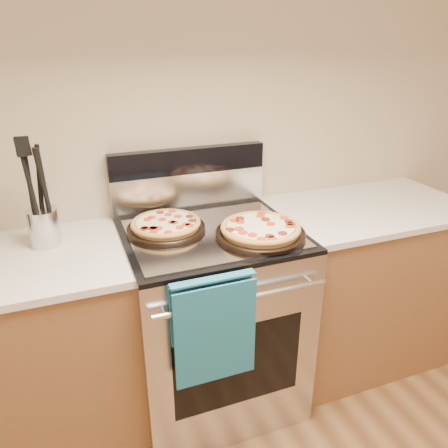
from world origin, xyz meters
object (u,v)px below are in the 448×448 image
object	(u,v)px
utensil_crock	(44,227)
pepperoni_pizza_back	(166,225)
pepperoni_pizza_front	(260,230)
range_body	(212,320)

from	to	relation	value
utensil_crock	pepperoni_pizza_back	bearing A→B (deg)	-7.99
pepperoni_pizza_front	range_body	bearing A→B (deg)	144.16
pepperoni_pizza_back	utensil_crock	xyz separation A→B (m)	(-0.49, 0.07, 0.04)
range_body	utensil_crock	bearing A→B (deg)	168.30
range_body	pepperoni_pizza_back	world-z (taller)	pepperoni_pizza_back
pepperoni_pizza_front	utensil_crock	world-z (taller)	utensil_crock
range_body	utensil_crock	distance (m)	0.87
pepperoni_pizza_back	utensil_crock	size ratio (longest dim) A/B	2.17
pepperoni_pizza_back	pepperoni_pizza_front	distance (m)	0.41
pepperoni_pizza_back	pepperoni_pizza_front	bearing A→B (deg)	-29.05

